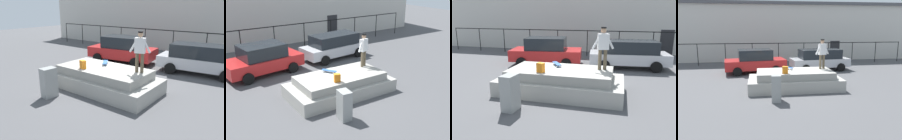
# 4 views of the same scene
# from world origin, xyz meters

# --- Properties ---
(ground_plane) EXTENTS (60.00, 60.00, 0.00)m
(ground_plane) POSITION_xyz_m (0.00, 0.00, 0.00)
(ground_plane) COLOR #4C4C4F
(concrete_ledge) EXTENTS (5.14, 2.54, 1.02)m
(concrete_ledge) POSITION_xyz_m (0.17, -0.37, 0.46)
(concrete_ledge) COLOR #9E9B93
(concrete_ledge) RESTS_ON ground_plane
(skateboarder) EXTENTS (0.89, 0.38, 1.72)m
(skateboarder) POSITION_xyz_m (1.85, -0.02, 2.01)
(skateboarder) COLOR brown
(skateboarder) RESTS_ON concrete_ledge
(skateboard) EXTENTS (0.60, 0.75, 0.12)m
(skateboard) POSITION_xyz_m (-0.13, 0.13, 1.12)
(skateboard) COLOR #264C8C
(skateboard) RESTS_ON concrete_ledge
(backpack) EXTENTS (0.33, 0.28, 0.38)m
(backpack) POSITION_xyz_m (-0.44, -1.06, 1.21)
(backpack) COLOR orange
(backpack) RESTS_ON concrete_ledge
(car_red_sedan_near) EXTENTS (4.71, 2.71, 1.76)m
(car_red_sedan_near) POSITION_xyz_m (-2.09, 4.41, 0.89)
(car_red_sedan_near) COLOR #B21E1E
(car_red_sedan_near) RESTS_ON ground_plane
(car_silver_hatchback_mid) EXTENTS (4.77, 2.39, 1.67)m
(car_silver_hatchback_mid) POSITION_xyz_m (3.03, 4.74, 0.89)
(car_silver_hatchback_mid) COLOR #B7B7BC
(car_silver_hatchback_mid) RESTS_ON ground_plane
(utility_box) EXTENTS (0.50, 0.64, 1.27)m
(utility_box) POSITION_xyz_m (-1.02, -2.51, 0.63)
(utility_box) COLOR gray
(utility_box) RESTS_ON ground_plane
(fence_row) EXTENTS (24.06, 0.06, 1.99)m
(fence_row) POSITION_xyz_m (-0.00, 8.09, 1.40)
(fence_row) COLOR black
(fence_row) RESTS_ON ground_plane
(warehouse_building) EXTENTS (30.93, 8.91, 5.89)m
(warehouse_building) POSITION_xyz_m (0.00, 14.17, 2.96)
(warehouse_building) COLOR beige
(warehouse_building) RESTS_ON ground_plane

